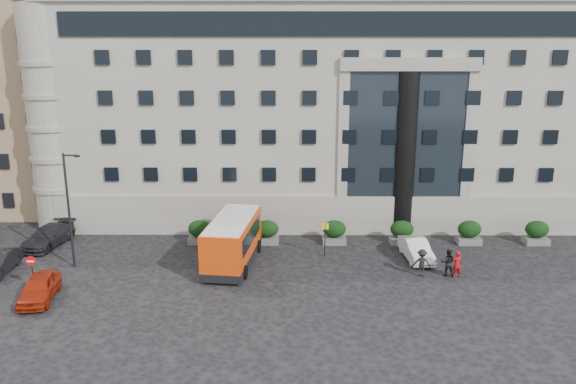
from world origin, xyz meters
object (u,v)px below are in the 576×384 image
hedge_d (402,232)px  red_truck (119,204)px  pedestrian_c (422,263)px  parked_car_d (92,205)px  white_taxi (416,249)px  hedge_a (200,232)px  bus_stop_sign (325,234)px  hedge_e (469,232)px  parked_car_c (48,236)px  hedge_c (334,232)px  parked_car_a (39,288)px  minibus (233,239)px  pedestrian_a (457,264)px  no_entry_sign (32,266)px  hedge_b (267,232)px  street_lamp (69,206)px  hedge_f (537,232)px  pedestrian_b (448,262)px

hedge_d → red_truck: red_truck is taller
pedestrian_c → hedge_d: bearing=-80.4°
parked_car_d → white_taxi: 29.59m
hedge_a → bus_stop_sign: bus_stop_sign is taller
hedge_e → parked_car_c: hedge_e is taller
hedge_c → parked_car_a: 21.04m
bus_stop_sign → hedge_a: bearing=163.6°
hedge_d → minibus: (-12.62, -4.17, 0.87)m
minibus → parked_car_c: size_ratio=1.56×
parked_car_c → pedestrian_a: (29.50, -5.87, 0.15)m
hedge_c → hedge_e: (10.40, 0.00, 0.00)m
parked_car_d → pedestrian_c: (26.98, -14.50, 0.24)m
hedge_c → no_entry_sign: bearing=-155.5°
hedge_b → parked_car_d: size_ratio=0.37×
street_lamp → pedestrian_c: (23.67, -1.50, -3.44)m
hedge_f → no_entry_sign: 36.11m
pedestrian_b → hedge_d: bearing=-66.7°
parked_car_c → hedge_d: bearing=10.4°
no_entry_sign → pedestrian_a: (27.00, 2.33, -0.74)m
no_entry_sign → white_taxi: bearing=12.5°
hedge_d → pedestrian_c: pedestrian_c is taller
parked_car_c → pedestrian_b: (28.95, -5.64, 0.18)m
hedge_e → parked_car_c: 32.30m
red_truck → parked_car_d: size_ratio=1.05×
no_entry_sign → parked_car_a: size_ratio=0.52×
parked_car_c → parked_car_d: (0.24, 8.83, -0.06)m
parked_car_d → bus_stop_sign: bearing=-26.9°
pedestrian_b → pedestrian_a: bearing=164.4°
no_entry_sign → pedestrian_b: bearing=5.5°
white_taxi → parked_car_c: bearing=169.6°
hedge_a → red_truck: size_ratio=0.35×
hedge_d → no_entry_sign: size_ratio=0.79×
parked_car_d → pedestrian_a: bearing=-25.7°
hedge_a → hedge_b: bearing=0.0°
pedestrian_b → bus_stop_sign: bearing=-16.7°
white_taxi → pedestrian_a: pedestrian_a is taller
parked_car_a → parked_car_d: parked_car_a is taller
hedge_b → pedestrian_a: hedge_b is taller
hedge_b → hedge_c: 5.20m
parked_car_a → parked_car_c: parked_car_a is taller
red_truck → no_entry_sign: bearing=-95.6°
no_entry_sign → hedge_c: bearing=24.5°
hedge_d → hedge_e: (5.20, 0.00, 0.00)m
parked_car_a → pedestrian_b: 25.82m
hedge_b → white_taxi: size_ratio=0.41×
hedge_b → red_truck: (-13.21, 5.92, 0.50)m
red_truck → parked_car_a: red_truck is taller
hedge_d → pedestrian_a: bearing=-69.7°
street_lamp → hedge_a: bearing=31.2°
parked_car_d → hedge_a: bearing=-35.1°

